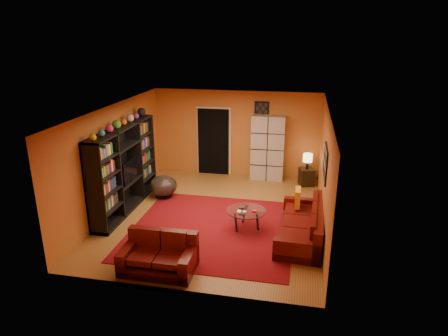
% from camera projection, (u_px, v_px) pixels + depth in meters
% --- Properties ---
extents(floor, '(6.00, 6.00, 0.00)m').
position_uv_depth(floor, '(215.00, 215.00, 9.70)').
color(floor, brown).
rests_on(floor, ground).
extents(ceiling, '(6.00, 6.00, 0.00)m').
position_uv_depth(ceiling, '(214.00, 109.00, 8.86)').
color(ceiling, white).
rests_on(ceiling, wall_back).
extents(wall_back, '(6.00, 0.00, 6.00)m').
position_uv_depth(wall_back, '(236.00, 134.00, 12.06)').
color(wall_back, '#B86728').
rests_on(wall_back, floor).
extents(wall_front, '(6.00, 0.00, 6.00)m').
position_uv_depth(wall_front, '(174.00, 222.00, 6.50)').
color(wall_front, '#B86728').
rests_on(wall_front, floor).
extents(wall_left, '(0.00, 6.00, 6.00)m').
position_uv_depth(wall_left, '(115.00, 158.00, 9.75)').
color(wall_left, '#B86728').
rests_on(wall_left, floor).
extents(wall_right, '(0.00, 6.00, 6.00)m').
position_uv_depth(wall_right, '(325.00, 172.00, 8.81)').
color(wall_right, '#B86728').
rests_on(wall_right, floor).
extents(rug, '(3.60, 3.60, 0.01)m').
position_uv_depth(rug, '(212.00, 229.00, 9.03)').
color(rug, '#5D0A12').
rests_on(rug, floor).
extents(doorway, '(0.95, 0.10, 2.04)m').
position_uv_depth(doorway, '(213.00, 142.00, 12.24)').
color(doorway, black).
rests_on(doorway, floor).
extents(wall_art_right, '(0.03, 1.00, 0.70)m').
position_uv_depth(wall_art_right, '(325.00, 163.00, 8.44)').
color(wall_art_right, black).
rests_on(wall_art_right, wall_right).
extents(wall_art_back, '(0.42, 0.03, 0.52)m').
position_uv_depth(wall_art_back, '(262.00, 110.00, 11.66)').
color(wall_art_back, black).
rests_on(wall_art_back, wall_back).
extents(entertainment_unit, '(0.45, 3.00, 2.10)m').
position_uv_depth(entertainment_unit, '(124.00, 169.00, 9.79)').
color(entertainment_unit, black).
rests_on(entertainment_unit, floor).
extents(tv, '(0.95, 0.12, 0.54)m').
position_uv_depth(tv, '(128.00, 170.00, 9.88)').
color(tv, black).
rests_on(tv, entertainment_unit).
extents(sofa, '(1.03, 2.31, 0.85)m').
position_uv_depth(sofa, '(305.00, 225.00, 8.59)').
color(sofa, '#460909').
rests_on(sofa, rug).
extents(loveseat, '(1.36, 0.82, 0.85)m').
position_uv_depth(loveseat, '(160.00, 255.00, 7.46)').
color(loveseat, '#460909').
rests_on(loveseat, rug).
extents(throw_pillow, '(0.12, 0.42, 0.42)m').
position_uv_depth(throw_pillow, '(298.00, 198.00, 9.14)').
color(throw_pillow, '#F8A11B').
rests_on(throw_pillow, sofa).
extents(coffee_table, '(0.90, 0.90, 0.45)m').
position_uv_depth(coffee_table, '(246.00, 212.00, 8.93)').
color(coffee_table, silver).
rests_on(coffee_table, floor).
extents(storage_cabinet, '(0.98, 0.44, 1.94)m').
position_uv_depth(storage_cabinet, '(268.00, 148.00, 11.80)').
color(storage_cabinet, '#B1ABA3').
rests_on(storage_cabinet, floor).
extents(bowl_chair, '(0.73, 0.73, 0.59)m').
position_uv_depth(bowl_chair, '(164.00, 186.00, 10.69)').
color(bowl_chair, black).
rests_on(bowl_chair, floor).
extents(side_table, '(0.49, 0.49, 0.50)m').
position_uv_depth(side_table, '(306.00, 177.00, 11.54)').
color(side_table, black).
rests_on(side_table, floor).
extents(table_lamp, '(0.27, 0.27, 0.44)m').
position_uv_depth(table_lamp, '(308.00, 158.00, 11.36)').
color(table_lamp, black).
rests_on(table_lamp, side_table).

